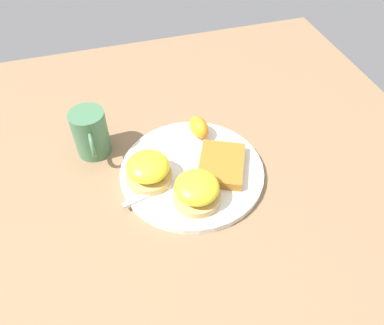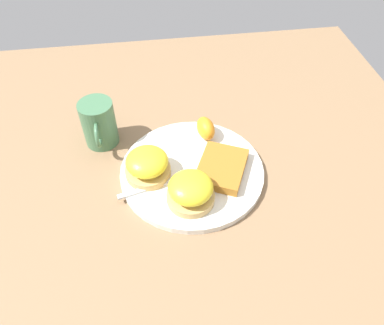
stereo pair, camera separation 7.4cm
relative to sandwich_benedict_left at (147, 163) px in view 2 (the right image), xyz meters
The scene contains 8 objects.
ground_plane 0.10m from the sandwich_benedict_left, 87.27° to the left, with size 1.10×1.10×0.00m, color #846647.
plate 0.09m from the sandwich_benedict_left, 87.27° to the left, with size 0.29×0.29×0.01m, color silver.
sandwich_benedict_left is the anchor object (origin of this frame).
sandwich_benedict_right 0.11m from the sandwich_benedict_left, 43.11° to the left, with size 0.09×0.09×0.06m.
hashbrown_patty 0.15m from the sandwich_benedict_left, 83.28° to the left, with size 0.11×0.09×0.02m, color #A06622.
orange_wedge 0.16m from the sandwich_benedict_left, 124.28° to the left, with size 0.06×0.04×0.04m, color orange.
fork 0.07m from the sandwich_benedict_left, 68.67° to the left, with size 0.07×0.23×0.00m.
cup 0.15m from the sandwich_benedict_left, 141.65° to the right, with size 0.11×0.07×0.10m.
Camera 2 is at (0.50, -0.07, 0.58)m, focal length 35.00 mm.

